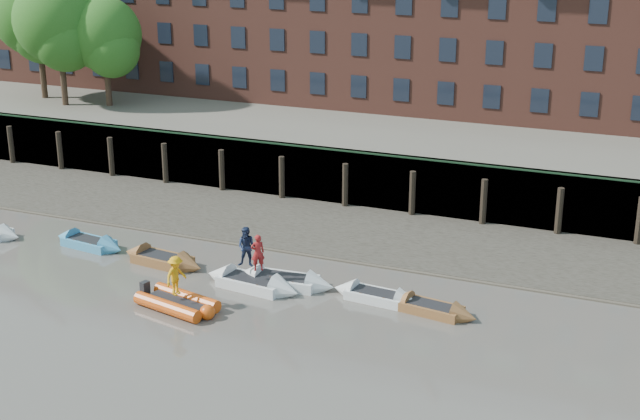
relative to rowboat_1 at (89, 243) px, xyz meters
The scene contains 16 objects.
ground 15.94m from the rowboat_1, 42.64° to the right, with size 220.00×220.00×0.00m, color #57524B.
foreshore 13.76m from the rowboat_1, 31.57° to the left, with size 110.00×8.00×0.50m, color #3D382F.
mud_band 12.33m from the rowboat_1, 17.98° to the left, with size 110.00×1.60×0.10m, color #4C4336.
river_wall 16.54m from the rowboat_1, 44.66° to the left, with size 110.00×1.23×3.30m.
bank_terrace 27.83m from the rowboat_1, 65.05° to the left, with size 110.00×28.00×3.20m, color #5E594D.
tree_cluster 23.33m from the rowboat_1, 130.00° to the left, with size 11.76×7.74×9.40m.
rowboat_1 is the anchor object (origin of this frame).
rowboat_2 4.75m from the rowboat_1, ahead, with size 4.71×1.87×1.33m.
rowboat_3 10.10m from the rowboat_1, ahead, with size 4.96×1.95×1.40m.
rowboat_4 11.25m from the rowboat_1, ahead, with size 4.85×1.71×1.38m.
rowboat_5 15.64m from the rowboat_1, ahead, with size 4.20×1.55×1.19m.
rowboat_6 18.26m from the rowboat_1, ahead, with size 4.19×1.76×1.18m.
rib_tender 9.39m from the rowboat_1, 29.73° to the right, with size 3.93×2.52×0.66m.
person_rower_a 10.56m from the rowboat_1, ahead, with size 0.62×0.41×1.69m, color maroon.
person_rower_b 9.91m from the rowboat_1, ahead, with size 0.91×0.71×1.87m, color #19233F.
person_rib_crew 9.26m from the rowboat_1, 29.71° to the right, with size 1.13×0.65×1.74m, color orange.
Camera 1 is at (15.38, -23.71, 16.29)m, focal length 50.00 mm.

